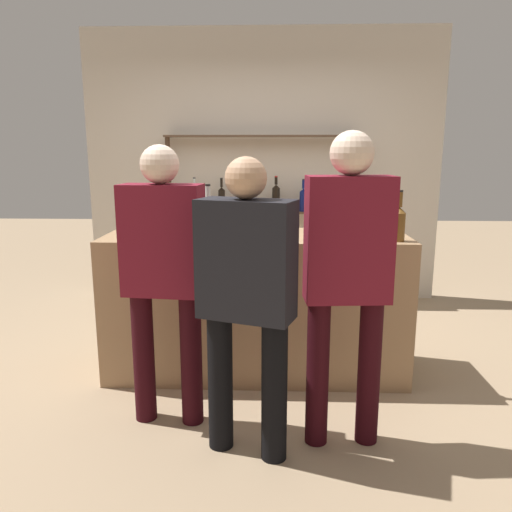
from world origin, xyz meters
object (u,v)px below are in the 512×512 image
at_px(counter_bottle_0, 208,218).
at_px(customer_right, 347,268).
at_px(counter_bottle_1, 241,214).
at_px(counter_bottle_3, 157,220).
at_px(customer_left, 164,267).
at_px(counter_bottle_2, 358,218).
at_px(customer_center, 246,290).
at_px(wine_glass, 202,214).
at_px(counter_bottle_4, 248,212).
at_px(counter_bottle_5, 399,223).
at_px(ice_bucket, 212,217).

relative_size(counter_bottle_0, customer_right, 0.22).
height_order(counter_bottle_1, customer_right, customer_right).
relative_size(counter_bottle_3, customer_left, 0.19).
relative_size(counter_bottle_0, counter_bottle_2, 1.13).
distance_m(counter_bottle_0, customer_left, 0.57).
xyz_separation_m(counter_bottle_3, customer_center, (0.65, -0.87, -0.23)).
distance_m(counter_bottle_2, wine_glass, 1.14).
bearing_deg(wine_glass, counter_bottle_2, -12.67).
xyz_separation_m(counter_bottle_0, counter_bottle_1, (0.20, 0.24, -0.00)).
xyz_separation_m(counter_bottle_2, counter_bottle_4, (-0.77, 0.25, 0.01)).
distance_m(customer_right, customer_left, 1.02).
height_order(counter_bottle_1, counter_bottle_5, counter_bottle_1).
height_order(counter_bottle_3, customer_left, customer_left).
relative_size(counter_bottle_1, counter_bottle_2, 1.16).
bearing_deg(counter_bottle_1, counter_bottle_0, -129.40).
bearing_deg(customer_right, customer_center, 98.46).
height_order(counter_bottle_0, counter_bottle_3, counter_bottle_0).
bearing_deg(customer_center, ice_bucket, 34.91).
height_order(wine_glass, customer_right, customer_right).
height_order(counter_bottle_4, customer_center, customer_center).
relative_size(customer_right, customer_left, 1.04).
height_order(counter_bottle_4, wine_glass, counter_bottle_4).
distance_m(counter_bottle_0, customer_right, 1.07).
bearing_deg(customer_right, counter_bottle_2, -16.75).
distance_m(counter_bottle_4, ice_bucket, 0.30).
bearing_deg(counter_bottle_2, wine_glass, 167.33).
distance_m(customer_right, customer_center, 0.54).
bearing_deg(counter_bottle_1, counter_bottle_4, 81.10).
height_order(counter_bottle_0, customer_center, customer_center).
bearing_deg(customer_center, counter_bottle_1, 24.27).
relative_size(ice_bucket, customer_left, 0.15).
xyz_separation_m(counter_bottle_5, wine_glass, (-1.34, 0.45, -0.01)).
bearing_deg(counter_bottle_0, ice_bucket, 92.52).
distance_m(counter_bottle_2, customer_left, 1.40).
height_order(counter_bottle_1, customer_left, customer_left).
relative_size(counter_bottle_0, wine_glass, 2.41).
xyz_separation_m(counter_bottle_0, ice_bucket, (-0.01, 0.27, -0.03)).
bearing_deg(counter_bottle_4, counter_bottle_5, -23.87).
distance_m(counter_bottle_5, customer_right, 0.82).
height_order(ice_bucket, customer_right, customer_right).
bearing_deg(counter_bottle_3, customer_left, -73.84).
height_order(counter_bottle_0, ice_bucket, counter_bottle_0).
bearing_deg(customer_left, counter_bottle_2, -54.51).
bearing_deg(customer_left, counter_bottle_3, 21.40).
bearing_deg(customer_center, customer_right, -58.11).
height_order(wine_glass, customer_center, customer_center).
distance_m(counter_bottle_4, customer_left, 1.05).
bearing_deg(customer_right, counter_bottle_1, 29.43).
bearing_deg(wine_glass, counter_bottle_5, -18.42).
distance_m(counter_bottle_0, counter_bottle_3, 0.36).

